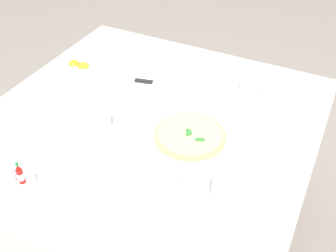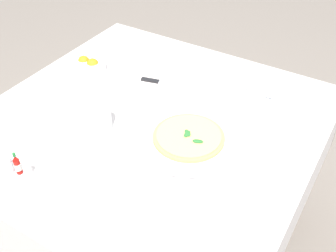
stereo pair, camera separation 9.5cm
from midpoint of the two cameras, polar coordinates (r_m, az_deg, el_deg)
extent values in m
plane|color=slate|center=(1.99, -3.67, -15.72)|extent=(8.00, 8.00, 0.00)
cube|color=white|center=(1.46, -4.80, 0.41)|extent=(1.17, 1.17, 0.02)
cube|color=white|center=(1.97, 3.93, 6.55)|extent=(1.17, 0.01, 0.28)
cube|color=white|center=(1.87, -20.14, 1.77)|extent=(0.01, 1.17, 0.28)
cube|color=white|center=(1.44, 16.35, -10.77)|extent=(0.01, 1.17, 0.28)
cylinder|color=brown|center=(2.23, -8.94, 3.86)|extent=(0.06, 0.06, 0.70)
cylinder|color=brown|center=(1.94, 16.06, -3.74)|extent=(0.06, 0.06, 0.70)
cylinder|color=white|center=(1.36, 1.16, -2.04)|extent=(0.21, 0.21, 0.01)
cylinder|color=white|center=(1.36, 1.16, -1.76)|extent=(0.35, 0.35, 0.01)
cylinder|color=#DBAD60|center=(1.35, 1.17, -1.44)|extent=(0.24, 0.24, 0.01)
cylinder|color=#EFD17A|center=(1.35, 1.17, -1.22)|extent=(0.22, 0.22, 0.00)
ellipsoid|color=#2D7533|center=(1.35, 0.94, -1.01)|extent=(0.02, 0.04, 0.01)
ellipsoid|color=#2D7533|center=(1.32, 2.55, -1.98)|extent=(0.04, 0.03, 0.01)
ellipsoid|color=#2D7533|center=(1.35, 0.99, -0.88)|extent=(0.04, 0.04, 0.01)
cylinder|color=white|center=(1.62, 9.88, 4.80)|extent=(0.13, 0.13, 0.01)
cylinder|color=white|center=(1.60, 10.01, 5.75)|extent=(0.08, 0.08, 0.06)
torus|color=white|center=(1.59, 11.68, 5.30)|extent=(0.04, 0.01, 0.03)
cylinder|color=black|center=(1.59, 10.11, 6.51)|extent=(0.07, 0.07, 0.00)
cylinder|color=white|center=(1.39, -11.67, 0.94)|extent=(0.07, 0.07, 0.12)
cylinder|color=silver|center=(1.41, -11.53, 0.07)|extent=(0.07, 0.07, 0.06)
cylinder|color=white|center=(1.15, 5.71, -8.70)|extent=(0.07, 0.07, 0.11)
cylinder|color=silver|center=(1.17, 5.63, -9.59)|extent=(0.06, 0.06, 0.06)
cube|color=white|center=(1.62, -3.49, 5.69)|extent=(0.25, 0.19, 0.02)
cube|color=silver|center=(1.60, -1.77, 5.86)|extent=(0.12, 0.05, 0.01)
cube|color=black|center=(1.62, -5.13, 6.32)|extent=(0.08, 0.03, 0.01)
cylinder|color=white|center=(1.74, -14.08, 7.60)|extent=(0.15, 0.15, 0.04)
sphere|color=orange|center=(1.73, -13.48, 7.98)|extent=(0.05, 0.05, 0.05)
sphere|color=orange|center=(1.75, -14.76, 8.33)|extent=(0.05, 0.05, 0.05)
cylinder|color=#B7140F|center=(1.31, -22.23, -6.66)|extent=(0.02, 0.02, 0.05)
cylinder|color=white|center=(1.31, -22.23, -6.66)|extent=(0.02, 0.02, 0.02)
cone|color=#B7140F|center=(1.28, -22.62, -5.55)|extent=(0.02, 0.02, 0.02)
cylinder|color=#1E722D|center=(1.27, -22.77, -5.11)|extent=(0.01, 0.01, 0.01)
cylinder|color=white|center=(1.30, -20.98, -7.06)|extent=(0.03, 0.03, 0.04)
cylinder|color=white|center=(1.30, -20.92, -7.24)|extent=(0.02, 0.02, 0.03)
sphere|color=silver|center=(1.28, -21.23, -6.32)|extent=(0.02, 0.02, 0.02)
cylinder|color=white|center=(1.33, -23.30, -6.73)|extent=(0.03, 0.03, 0.04)
cylinder|color=#38332D|center=(1.33, -23.24, -6.91)|extent=(0.02, 0.02, 0.03)
sphere|color=silver|center=(1.31, -23.57, -5.99)|extent=(0.02, 0.02, 0.02)
camera|label=1|loc=(0.05, -91.95, -1.60)|focal=42.80mm
camera|label=2|loc=(0.05, 88.05, 1.60)|focal=42.80mm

